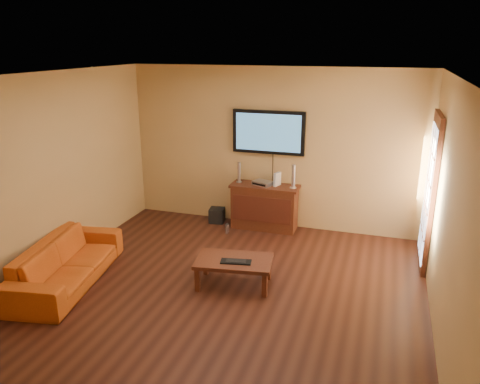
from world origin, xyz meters
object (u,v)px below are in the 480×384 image
at_px(speaker_right, 293,177).
at_px(bottle, 227,229).
at_px(speaker_left, 239,173).
at_px(game_console, 277,179).
at_px(av_receiver, 263,183).
at_px(television, 268,132).
at_px(sofa, 66,256).
at_px(coffee_table, 234,263).
at_px(keyboard, 236,262).
at_px(media_console, 264,207).
at_px(subwoofer, 217,215).

xyz_separation_m(speaker_right, bottle, (-1.00, -0.44, -0.86)).
xyz_separation_m(speaker_left, speaker_right, (0.95, -0.05, 0.02)).
relative_size(game_console, bottle, 1.20).
bearing_deg(av_receiver, television, 99.30).
relative_size(sofa, speaker_right, 4.96).
distance_m(television, speaker_right, 0.86).
xyz_separation_m(coffee_table, bottle, (-0.66, 1.60, -0.23)).
relative_size(television, keyboard, 2.96).
xyz_separation_m(sofa, speaker_right, (2.47, 2.64, 0.57)).
xyz_separation_m(media_console, game_console, (0.20, 0.04, 0.49)).
relative_size(coffee_table, sofa, 0.54).
bearing_deg(media_console, sofa, -126.88).
xyz_separation_m(coffee_table, sofa, (-2.13, -0.60, 0.07)).
distance_m(subwoofer, bottle, 0.58).
distance_m(sofa, subwoofer, 2.90).
bearing_deg(media_console, bottle, -139.04).
distance_m(sofa, game_console, 3.51).
height_order(sofa, subwoofer, sofa).
distance_m(speaker_left, subwoofer, 0.90).
bearing_deg(media_console, television, 90.00).
xyz_separation_m(media_console, keyboard, (0.19, -2.13, -0.01)).
distance_m(coffee_table, speaker_right, 2.17).
bearing_deg(speaker_left, television, 16.88).
relative_size(coffee_table, speaker_left, 3.01).
height_order(media_console, speaker_left, speaker_left).
distance_m(media_console, speaker_left, 0.72).
xyz_separation_m(media_console, av_receiver, (-0.04, 0.00, 0.42)).
height_order(media_console, game_console, game_console).
relative_size(coffee_table, speaker_right, 2.68).
xyz_separation_m(av_receiver, game_console, (0.24, 0.04, 0.08)).
relative_size(subwoofer, bottle, 1.35).
height_order(speaker_left, game_console, speaker_left).
relative_size(television, speaker_left, 3.48).
distance_m(speaker_right, game_console, 0.29).
distance_m(media_console, subwoofer, 0.91).
relative_size(media_console, sofa, 0.59).
bearing_deg(av_receiver, game_console, 30.11).
xyz_separation_m(sofa, subwoofer, (1.12, 2.66, -0.26)).
height_order(television, subwoofer, television).
distance_m(television, keyboard, 2.63).
xyz_separation_m(game_console, keyboard, (-0.01, -2.16, -0.50)).
distance_m(television, coffee_table, 2.60).
bearing_deg(keyboard, media_console, 95.05).
height_order(television, speaker_right, television).
height_order(av_receiver, subwoofer, av_receiver).
distance_m(coffee_table, speaker_left, 2.26).
xyz_separation_m(media_console, speaker_right, (0.48, -0.01, 0.56)).
height_order(game_console, subwoofer, game_console).
distance_m(speaker_left, game_console, 0.67).
xyz_separation_m(sofa, game_console, (2.19, 2.69, 0.50)).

